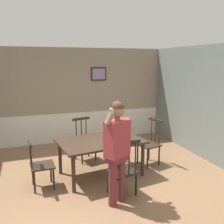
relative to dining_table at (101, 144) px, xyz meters
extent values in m
plane|color=#846042|center=(-0.26, -0.53, -0.67)|extent=(6.64, 6.64, 0.00)
cube|color=gray|center=(-0.26, 2.49, 1.11)|extent=(5.83, 0.12, 1.85)
cube|color=silver|center=(-0.26, 2.50, -0.24)|extent=(5.83, 0.14, 0.86)
cube|color=silver|center=(-0.26, 2.47, 0.19)|extent=(5.83, 0.05, 0.06)
cube|color=#382314|center=(0.67, 2.41, 1.29)|extent=(0.46, 0.03, 0.39)
cube|color=gray|center=(0.67, 2.39, 1.29)|extent=(0.38, 0.01, 0.31)
cube|color=#38281E|center=(0.00, 0.00, 0.06)|extent=(1.81, 1.29, 0.04)
cylinder|color=#38281E|center=(-0.67, -0.53, -0.31)|extent=(0.07, 0.07, 0.71)
cylinder|color=#38281E|center=(0.79, -0.32, -0.31)|extent=(0.07, 0.07, 0.71)
cylinder|color=#38281E|center=(-0.79, 0.32, -0.31)|extent=(0.07, 0.07, 0.71)
cylinder|color=#38281E|center=(0.67, 0.53, -0.31)|extent=(0.07, 0.07, 0.71)
cube|color=black|center=(0.12, -0.87, -0.23)|extent=(0.53, 0.53, 0.03)
cube|color=black|center=(0.17, -1.07, 0.34)|extent=(0.44, 0.14, 0.06)
cylinder|color=black|center=(0.04, -1.10, 0.07)|extent=(0.02, 0.02, 0.58)
cylinder|color=black|center=(0.17, -1.07, 0.07)|extent=(0.02, 0.02, 0.58)
cylinder|color=black|center=(0.30, -1.04, 0.07)|extent=(0.02, 0.02, 0.58)
cylinder|color=black|center=(-0.09, -0.74, -0.46)|extent=(0.04, 0.04, 0.42)
cylinder|color=black|center=(0.25, -0.66, -0.46)|extent=(0.04, 0.04, 0.42)
cylinder|color=black|center=(-0.01, -1.09, -0.46)|extent=(0.04, 0.04, 0.42)
cylinder|color=black|center=(0.34, -1.00, -0.46)|extent=(0.04, 0.04, 0.42)
cube|color=#2D2319|center=(-1.18, -0.17, -0.23)|extent=(0.44, 0.44, 0.03)
cube|color=#2D2319|center=(-1.37, -0.18, 0.23)|extent=(0.06, 0.42, 0.06)
cylinder|color=#2D2319|center=(-1.37, -0.05, 0.02)|extent=(0.02, 0.02, 0.47)
cylinder|color=#2D2319|center=(-1.37, -0.18, 0.02)|extent=(0.02, 0.02, 0.47)
cylinder|color=#2D2319|center=(-1.36, -0.30, 0.02)|extent=(0.02, 0.02, 0.47)
cylinder|color=#2D2319|center=(-1.02, 0.01, -0.46)|extent=(0.04, 0.04, 0.42)
cylinder|color=#2D2319|center=(-1.00, -0.33, -0.46)|extent=(0.04, 0.04, 0.42)
cylinder|color=#2D2319|center=(-1.35, -0.01, -0.46)|extent=(0.04, 0.04, 0.42)
cylinder|color=#2D2319|center=(-1.34, -0.34, -0.46)|extent=(0.04, 0.04, 0.42)
cube|color=#2D2319|center=(1.18, 0.17, -0.20)|extent=(0.52, 0.52, 0.03)
cube|color=#2D2319|center=(1.37, 0.21, 0.34)|extent=(0.14, 0.43, 0.06)
cylinder|color=#2D2319|center=(1.40, 0.09, 0.09)|extent=(0.02, 0.02, 0.56)
cylinder|color=#2D2319|center=(1.37, 0.21, 0.09)|extent=(0.02, 0.02, 0.56)
cylinder|color=#2D2319|center=(1.34, 0.34, 0.09)|extent=(0.02, 0.02, 0.56)
cylinder|color=#2D2319|center=(1.05, -0.04, -0.44)|extent=(0.04, 0.04, 0.45)
cylinder|color=#2D2319|center=(0.97, 0.29, -0.44)|extent=(0.04, 0.04, 0.45)
cylinder|color=#2D2319|center=(1.39, 0.04, -0.44)|extent=(0.04, 0.04, 0.45)
cylinder|color=#2D2319|center=(1.30, 0.38, -0.44)|extent=(0.04, 0.04, 0.45)
cube|color=#2D2319|center=(-0.12, 0.87, -0.22)|extent=(0.54, 0.54, 0.03)
cube|color=#2D2319|center=(-0.17, 1.07, 0.31)|extent=(0.44, 0.15, 0.06)
cylinder|color=#2D2319|center=(-0.04, 1.10, 0.07)|extent=(0.02, 0.02, 0.55)
cylinder|color=#2D2319|center=(-0.17, 1.07, 0.07)|extent=(0.02, 0.02, 0.55)
cylinder|color=#2D2319|center=(-0.30, 1.04, 0.07)|extent=(0.02, 0.02, 0.55)
cylinder|color=#2D2319|center=(0.09, 0.75, -0.45)|extent=(0.04, 0.04, 0.43)
cylinder|color=#2D2319|center=(-0.25, 0.66, -0.45)|extent=(0.04, 0.04, 0.43)
cylinder|color=#2D2319|center=(0.00, 1.09, -0.45)|extent=(0.04, 0.04, 0.43)
cylinder|color=#2D2319|center=(-0.34, 1.00, -0.45)|extent=(0.04, 0.04, 0.43)
cylinder|color=brown|center=(0.03, -1.06, -0.25)|extent=(0.14, 0.14, 0.83)
cylinder|color=brown|center=(-0.15, -1.16, -0.25)|extent=(0.14, 0.14, 0.83)
cube|color=brown|center=(-0.06, -1.11, 0.13)|extent=(0.42, 0.35, 0.12)
cube|color=#993338|center=(-0.06, -1.11, 0.45)|extent=(0.46, 0.38, 0.59)
cylinder|color=#993338|center=(0.16, -1.00, 0.47)|extent=(0.09, 0.09, 0.56)
cylinder|color=#936B4C|center=(-0.22, -1.21, 0.80)|extent=(0.16, 0.09, 0.20)
cylinder|color=#936B4C|center=(-0.06, -1.11, 0.77)|extent=(0.09, 0.09, 0.05)
sphere|color=#936B4C|center=(-0.06, -1.11, 0.91)|extent=(0.22, 0.22, 0.22)
sphere|color=#472D19|center=(-0.06, -1.11, 0.95)|extent=(0.21, 0.21, 0.21)
cube|color=#B7B7BC|center=(-0.18, -1.21, 0.88)|extent=(0.09, 0.07, 0.17)
cylinder|color=black|center=(-0.18, -1.21, 1.00)|extent=(0.01, 0.01, 0.08)
camera|label=1|loc=(-1.39, -4.69, 1.65)|focal=40.30mm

